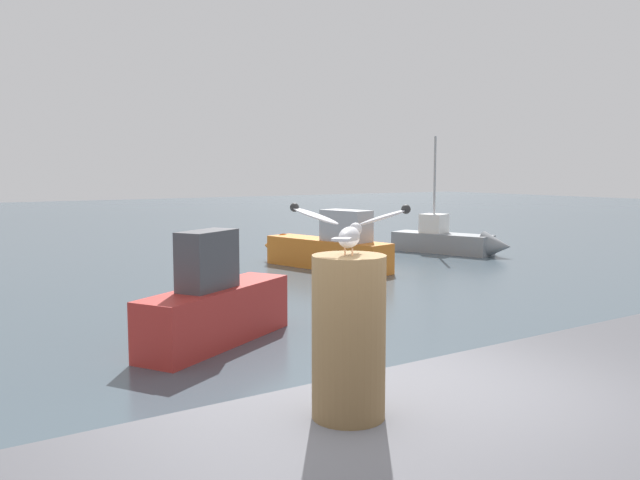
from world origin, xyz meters
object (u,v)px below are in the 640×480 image
object	(u,v)px
mooring_post	(349,337)
boat_orange	(323,248)
boat_grey	(453,241)
boat_red	(223,305)
seagull	(349,229)

from	to	relation	value
mooring_post	boat_orange	distance (m)	15.86
boat_grey	boat_red	world-z (taller)	boat_grey
boat_orange	boat_grey	distance (m)	5.53
boat_grey	boat_red	bearing A→B (deg)	-151.50
boat_orange	boat_red	bearing A→B (deg)	-135.28
boat_grey	mooring_post	bearing A→B (deg)	-136.43
mooring_post	boat_grey	xyz separation A→B (m)	(14.21, 13.52, -1.60)
mooring_post	boat_red	world-z (taller)	mooring_post
boat_orange	boat_grey	size ratio (longest dim) A/B	1.15
boat_grey	seagull	bearing A→B (deg)	-136.43
mooring_post	boat_red	bearing A→B (deg)	69.30
boat_orange	boat_grey	world-z (taller)	boat_grey
boat_orange	boat_red	size ratio (longest dim) A/B	1.33
seagull	boat_grey	size ratio (longest dim) A/B	0.12
mooring_post	boat_red	xyz separation A→B (m)	(2.76, 7.30, -1.41)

